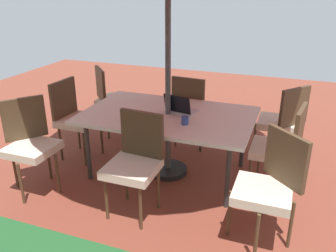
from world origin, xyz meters
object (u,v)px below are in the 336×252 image
object	(u,v)px
dining_table	(168,118)
chair_southeast	(112,97)
chair_south	(192,107)
chair_north	(135,160)
chair_east	(75,115)
laptop	(180,108)
chair_northwest	(269,184)
chair_west	(281,146)
cup	(185,120)
chair_southwest	(282,119)
chair_northeast	(30,141)

from	to	relation	value
dining_table	chair_southeast	bearing A→B (deg)	-35.29
chair_south	chair_north	xyz separation A→B (m)	(0.07, 1.60, 0.00)
chair_east	laptop	distance (m)	1.36
chair_north	chair_northwest	world-z (taller)	same
dining_table	laptop	xyz separation A→B (m)	(-0.11, -0.09, 0.09)
chair_southeast	chair_south	distance (m)	1.20
chair_southeast	chair_west	bearing A→B (deg)	-152.06
laptop	dining_table	bearing A→B (deg)	52.20
chair_west	laptop	bearing A→B (deg)	-87.29
laptop	cup	world-z (taller)	laptop
chair_northwest	laptop	xyz separation A→B (m)	(1.07, -0.89, 0.23)
chair_north	laptop	distance (m)	0.93
dining_table	chair_north	world-z (taller)	chair_north
dining_table	chair_south	world-z (taller)	chair_south
chair_north	chair_southwest	bearing A→B (deg)	56.22
chair_northeast	laptop	size ratio (longest dim) A/B	2.69
chair_north	chair_east	xyz separation A→B (m)	(1.19, -0.80, 0.00)
dining_table	cup	distance (m)	0.36
chair_northeast	chair_west	world-z (taller)	same
chair_southeast	chair_northeast	distance (m)	1.63
cup	chair_northeast	bearing A→B (deg)	20.89
chair_southwest	chair_east	bearing A→B (deg)	-34.06
chair_northwest	chair_southeast	bearing A→B (deg)	-171.69
chair_west	chair_northeast	bearing A→B (deg)	-64.02
chair_northwest	chair_east	bearing A→B (deg)	-155.38
chair_south	laptop	bearing A→B (deg)	101.24
chair_east	chair_northeast	world-z (taller)	same
chair_southwest	laptop	size ratio (longest dim) A/B	2.69
chair_north	chair_east	distance (m)	1.43
chair_southeast	chair_northwest	world-z (taller)	same
chair_southwest	laptop	bearing A→B (deg)	-19.78
chair_southwest	laptop	distance (m)	1.28
dining_table	chair_east	distance (m)	1.23
chair_southeast	chair_northeast	size ratio (longest dim) A/B	1.00
chair_northeast	chair_northwest	xyz separation A→B (m)	(-2.41, -0.00, 0.00)
chair_west	chair_south	bearing A→B (deg)	-116.40
dining_table	chair_south	xyz separation A→B (m)	(-0.04, -0.80, -0.14)
chair_northwest	cup	world-z (taller)	chair_northwest
chair_southeast	chair_south	xyz separation A→B (m)	(-1.20, 0.02, 0.00)
chair_northeast	chair_southwest	bearing A→B (deg)	-18.68
chair_west	laptop	distance (m)	1.14
chair_east	chair_southwest	xyz separation A→B (m)	(-2.41, -0.75, 0.00)
chair_northeast	cup	bearing A→B (deg)	-30.62
chair_northeast	chair_west	distance (m)	2.57
chair_south	chair_east	world-z (taller)	same
dining_table	chair_southwest	world-z (taller)	chair_southwest
chair_northeast	chair_southwest	xyz separation A→B (m)	(-2.41, -1.56, 0.00)
chair_southeast	chair_northwest	distance (m)	2.85
chair_southeast	laptop	bearing A→B (deg)	-162.59
dining_table	chair_southeast	size ratio (longest dim) A/B	1.90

